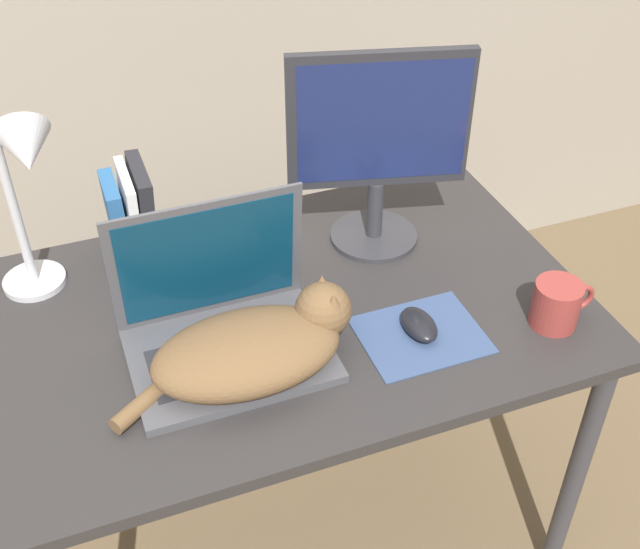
# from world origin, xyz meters

# --- Properties ---
(desk) EXTENTS (1.20, 0.77, 0.75)m
(desk) POSITION_xyz_m (0.00, 0.39, 0.67)
(desk) COLOR #2D2B2B
(desk) RESTS_ON ground_plane
(laptop) EXTENTS (0.37, 0.28, 0.29)m
(laptop) POSITION_xyz_m (-0.16, 0.32, 0.80)
(laptop) COLOR #4C4C51
(laptop) RESTS_ON desk
(cat) EXTENTS (0.48, 0.22, 0.14)m
(cat) POSITION_xyz_m (-0.12, 0.24, 0.80)
(cat) COLOR brown
(cat) RESTS_ON desk
(external_monitor) EXTENTS (0.38, 0.20, 0.45)m
(external_monitor) POSITION_xyz_m (0.25, 0.55, 0.99)
(external_monitor) COLOR #333338
(external_monitor) RESTS_ON desk
(mousepad) EXTENTS (0.24, 0.19, 0.00)m
(mousepad) POSITION_xyz_m (0.21, 0.21, 0.75)
(mousepad) COLOR #384C75
(mousepad) RESTS_ON desk
(computer_mouse) EXTENTS (0.06, 0.10, 0.03)m
(computer_mouse) POSITION_xyz_m (0.21, 0.22, 0.77)
(computer_mouse) COLOR black
(computer_mouse) RESTS_ON mousepad
(book_row) EXTENTS (0.09, 0.16, 0.22)m
(book_row) POSITION_xyz_m (-0.26, 0.67, 0.85)
(book_row) COLOR #285B93
(book_row) RESTS_ON desk
(desk_lamp) EXTENTS (0.17, 0.17, 0.41)m
(desk_lamp) POSITION_xyz_m (-0.45, 0.62, 1.02)
(desk_lamp) COLOR silver
(desk_lamp) RESTS_ON desk
(mug) EXTENTS (0.14, 0.09, 0.10)m
(mug) POSITION_xyz_m (0.48, 0.16, 0.80)
(mug) COLOR #993833
(mug) RESTS_ON desk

